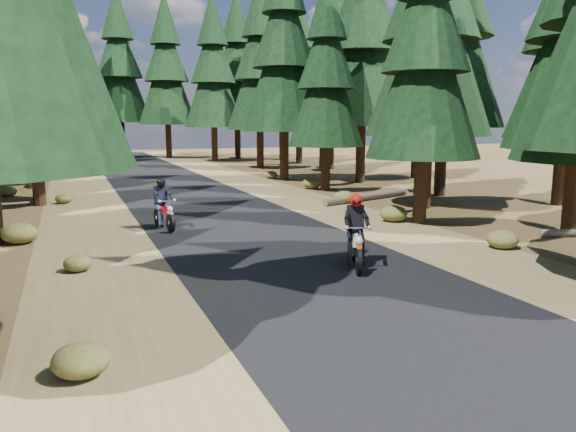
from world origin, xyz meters
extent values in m
plane|color=#473519|center=(0.00, 0.00, 0.00)|extent=(120.00, 120.00, 0.00)
cube|color=black|center=(0.00, 5.00, 0.01)|extent=(6.00, 100.00, 0.01)
cube|color=brown|center=(-4.60, 5.00, 0.00)|extent=(3.20, 100.00, 0.01)
cube|color=brown|center=(4.60, 5.00, 0.00)|extent=(3.20, 100.00, 0.01)
cylinder|color=black|center=(9.67, 1.47, 2.65)|extent=(0.51, 0.51, 5.29)
cylinder|color=black|center=(6.06, 4.48, 2.26)|extent=(0.48, 0.48, 4.52)
cone|color=black|center=(6.06, 4.48, 5.08)|extent=(3.84, 3.84, 5.65)
cone|color=black|center=(6.06, 4.48, 7.12)|extent=(2.94, 2.94, 4.07)
cylinder|color=black|center=(8.28, 7.39, 2.92)|extent=(0.53, 0.53, 5.84)
cone|color=black|center=(8.28, 7.39, 6.57)|extent=(4.96, 4.96, 7.30)
cylinder|color=black|center=(11.21, 10.34, 3.22)|extent=(0.56, 0.56, 6.43)
cone|color=black|center=(11.21, 10.34, 7.24)|extent=(5.47, 5.47, 8.04)
cylinder|color=black|center=(-6.35, 13.89, 2.86)|extent=(0.53, 0.53, 5.72)
cone|color=black|center=(-6.35, 13.89, 6.43)|extent=(4.86, 4.86, 7.15)
cylinder|color=black|center=(6.98, 14.07, 2.25)|extent=(0.48, 0.48, 4.51)
cone|color=black|center=(6.98, 14.07, 5.07)|extent=(3.83, 3.83, 5.64)
cone|color=black|center=(6.98, 14.07, 7.10)|extent=(2.93, 2.93, 4.06)
cone|color=black|center=(6.98, 14.07, 9.13)|extent=(2.03, 2.03, 3.38)
cylinder|color=black|center=(10.48, 16.81, 3.24)|extent=(0.56, 0.56, 6.47)
cone|color=black|center=(10.48, 16.81, 7.28)|extent=(5.50, 5.50, 8.09)
cylinder|color=black|center=(-7.00, 20.76, 2.82)|extent=(0.53, 0.53, 5.64)
cone|color=black|center=(-7.00, 20.76, 6.34)|extent=(4.79, 4.79, 7.05)
cone|color=black|center=(-7.00, 20.76, 8.88)|extent=(3.67, 3.67, 5.08)
cylinder|color=black|center=(6.93, 19.74, 2.91)|extent=(0.53, 0.53, 5.83)
cone|color=black|center=(6.93, 19.74, 6.56)|extent=(4.95, 4.95, 7.29)
cone|color=black|center=(6.93, 19.74, 9.18)|extent=(3.79, 3.79, 5.25)
cylinder|color=black|center=(11.52, 24.15, 2.31)|extent=(0.48, 0.48, 4.61)
cone|color=black|center=(11.52, 24.15, 5.19)|extent=(3.92, 3.92, 5.77)
cone|color=black|center=(11.52, 24.15, 7.27)|extent=(3.00, 3.00, 4.15)
cone|color=black|center=(11.52, 24.15, 9.34)|extent=(2.08, 2.08, 3.46)
cylinder|color=black|center=(-8.12, 27.46, 2.21)|extent=(0.48, 0.48, 4.42)
cone|color=black|center=(-8.12, 27.46, 4.97)|extent=(3.76, 3.76, 5.52)
cone|color=black|center=(-8.12, 27.46, 6.96)|extent=(2.87, 2.87, 3.98)
cone|color=black|center=(-8.12, 27.46, 8.95)|extent=(1.99, 1.99, 3.31)
cylinder|color=black|center=(8.34, 28.41, 2.88)|extent=(0.53, 0.53, 5.76)
cone|color=black|center=(8.34, 28.41, 6.48)|extent=(4.90, 4.90, 7.21)
cone|color=black|center=(8.34, 28.41, 9.08)|extent=(3.75, 3.75, 5.19)
cone|color=black|center=(8.34, 28.41, 11.67)|extent=(2.59, 2.59, 4.32)
cylinder|color=black|center=(13.03, 32.09, 2.83)|extent=(0.53, 0.53, 5.66)
cone|color=black|center=(13.03, 32.09, 6.37)|extent=(4.81, 4.81, 7.07)
cone|color=black|center=(13.03, 32.09, 8.91)|extent=(3.68, 3.68, 5.09)
cone|color=black|center=(13.03, 32.09, 11.46)|extent=(2.55, 2.55, 4.24)
cylinder|color=black|center=(14.00, 6.00, 2.80)|extent=(0.52, 0.52, 5.60)
cone|color=black|center=(14.00, 6.00, 6.30)|extent=(4.76, 4.76, 7.00)
cylinder|color=black|center=(13.00, 26.00, 3.00)|extent=(0.54, 0.54, 6.00)
cone|color=black|center=(13.00, 26.00, 6.75)|extent=(5.10, 5.10, 7.50)
cone|color=black|center=(13.00, 26.00, 9.45)|extent=(3.90, 3.90, 5.40)
cylinder|color=black|center=(15.00, 18.00, 2.80)|extent=(0.52, 0.52, 5.60)
cone|color=black|center=(15.00, 18.00, 6.30)|extent=(4.76, 4.76, 7.00)
cone|color=black|center=(15.00, 18.00, 8.82)|extent=(3.64, 3.64, 5.04)
cylinder|color=black|center=(-7.00, 37.00, 3.20)|extent=(0.56, 0.56, 6.40)
cone|color=black|center=(-7.00, 37.00, 7.20)|extent=(5.44, 5.44, 8.00)
cone|color=black|center=(-7.00, 37.00, 10.08)|extent=(4.16, 4.16, 5.76)
cylinder|color=black|center=(7.00, 37.00, 3.00)|extent=(0.54, 0.54, 6.00)
cone|color=black|center=(7.00, 37.00, 6.75)|extent=(5.10, 5.10, 7.50)
cone|color=black|center=(7.00, 37.00, 9.45)|extent=(3.90, 3.90, 5.40)
cone|color=black|center=(7.00, 37.00, 12.15)|extent=(2.70, 2.70, 4.50)
cylinder|color=black|center=(-10.00, 40.00, 3.40)|extent=(0.57, 0.57, 6.80)
cylinder|color=black|center=(10.00, 40.00, 3.20)|extent=(0.56, 0.56, 6.40)
cone|color=black|center=(10.00, 40.00, 7.20)|extent=(5.44, 5.44, 8.00)
cone|color=black|center=(10.00, 40.00, 10.08)|extent=(4.16, 4.16, 5.76)
cone|color=black|center=(10.00, 40.00, 12.96)|extent=(2.88, 2.88, 4.80)
cylinder|color=black|center=(-4.00, 43.00, 3.00)|extent=(0.54, 0.54, 6.00)
cone|color=black|center=(-4.00, 43.00, 6.75)|extent=(5.10, 5.10, 7.50)
cone|color=black|center=(-4.00, 43.00, 9.45)|extent=(3.90, 3.90, 5.40)
cone|color=black|center=(-4.00, 43.00, 12.15)|extent=(2.70, 2.70, 4.50)
cylinder|color=black|center=(4.00, 43.00, 3.20)|extent=(0.56, 0.56, 6.40)
cone|color=black|center=(4.00, 43.00, 7.20)|extent=(5.44, 5.44, 8.00)
cone|color=black|center=(4.00, 43.00, 10.08)|extent=(4.16, 4.16, 5.76)
cone|color=black|center=(4.00, 43.00, 12.96)|extent=(2.88, 2.88, 4.80)
cylinder|color=black|center=(0.00, 46.00, 3.40)|extent=(0.57, 0.57, 6.80)
cone|color=black|center=(0.00, 46.00, 7.65)|extent=(5.78, 5.78, 8.50)
cone|color=black|center=(0.00, 46.00, 10.71)|extent=(4.42, 4.42, 6.12)
cone|color=black|center=(0.00, 46.00, 13.77)|extent=(3.06, 3.06, 5.10)
cylinder|color=black|center=(13.00, 36.00, 3.00)|extent=(0.54, 0.54, 6.00)
cone|color=black|center=(13.00, 36.00, 6.75)|extent=(5.10, 5.10, 7.50)
cone|color=black|center=(13.00, 36.00, 9.45)|extent=(3.90, 3.90, 5.40)
cone|color=black|center=(13.00, 36.00, 12.15)|extent=(2.70, 2.70, 4.50)
cylinder|color=#4C4233|center=(7.20, 10.17, 0.16)|extent=(5.19, 2.26, 0.32)
ellipsoid|color=#474C1E|center=(-5.41, 14.06, 0.22)|extent=(0.72, 0.72, 0.43)
ellipsoid|color=#474C1E|center=(-5.09, 2.07, 0.20)|extent=(0.65, 0.65, 0.39)
ellipsoid|color=#474C1E|center=(-5.16, -3.82, 0.24)|extent=(0.79, 0.79, 0.48)
ellipsoid|color=#474C1E|center=(5.41, 5.11, 0.29)|extent=(0.96, 0.96, 0.58)
ellipsoid|color=#474C1E|center=(-7.88, 17.49, 0.26)|extent=(0.87, 0.87, 0.52)
ellipsoid|color=#474C1E|center=(5.88, 9.79, 0.27)|extent=(0.89, 0.89, 0.54)
ellipsoid|color=#474C1E|center=(-6.59, 5.95, 0.30)|extent=(0.99, 0.99, 0.59)
ellipsoid|color=#474C1E|center=(6.46, 20.75, 0.24)|extent=(0.80, 0.80, 0.48)
ellipsoid|color=#474C1E|center=(5.94, 0.33, 0.26)|extent=(0.86, 0.86, 0.51)
ellipsoid|color=#474C1E|center=(6.69, 15.08, 0.30)|extent=(0.99, 0.99, 0.60)
cube|color=black|center=(1.15, -0.04, 1.20)|extent=(0.46, 0.38, 0.57)
sphere|color=#A80E06|center=(1.15, -0.04, 1.62)|extent=(0.42, 0.42, 0.32)
cube|color=black|center=(-2.35, 6.57, 1.13)|extent=(0.41, 0.29, 0.54)
sphere|color=black|center=(-2.35, 6.57, 1.52)|extent=(0.35, 0.35, 0.30)
camera|label=1|loc=(-5.17, -11.66, 3.49)|focal=35.00mm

